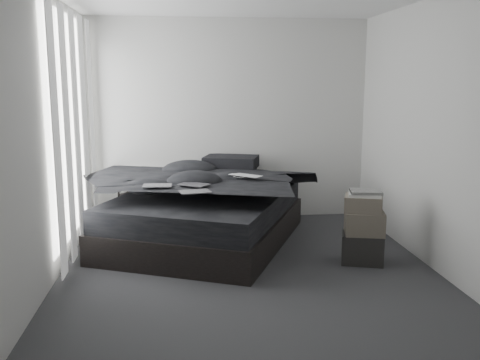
{
  "coord_description": "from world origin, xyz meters",
  "views": [
    {
      "loc": [
        -0.61,
        -4.87,
        1.82
      ],
      "look_at": [
        0.0,
        0.8,
        0.75
      ],
      "focal_mm": 40.0,
      "sensor_mm": 36.0,
      "label": 1
    }
  ],
  "objects": [
    {
      "name": "art_book_white",
      "position": [
        1.17,
        0.14,
        0.7
      ],
      "size": [
        0.37,
        0.33,
        0.03
      ],
      "primitive_type": "cube",
      "rotation": [
        0.0,
        0.0,
        -0.29
      ],
      "color": "silver",
      "rests_on": "box_upper"
    },
    {
      "name": "papers",
      "position": [
        -1.19,
        1.47,
        0.71
      ],
      "size": [
        0.29,
        0.22,
        0.01
      ],
      "primitive_type": "cube",
      "rotation": [
        0.0,
        0.0,
        -0.09
      ],
      "color": "white",
      "rests_on": "side_stand"
    },
    {
      "name": "box_lower",
      "position": [
        1.17,
        0.14,
        0.15
      ],
      "size": [
        0.48,
        0.42,
        0.3
      ],
      "primitive_type": "cube",
      "rotation": [
        0.0,
        0.0,
        -0.29
      ],
      "color": "black",
      "rests_on": "floor"
    },
    {
      "name": "box_mid",
      "position": [
        1.18,
        0.13,
        0.42
      ],
      "size": [
        0.44,
        0.38,
        0.23
      ],
      "primitive_type": "cube",
      "rotation": [
        0.0,
        0.0,
        -0.22
      ],
      "color": "#5B5348",
      "rests_on": "box_lower"
    },
    {
      "name": "floor",
      "position": [
        0.0,
        0.0,
        0.0
      ],
      "size": [
        3.6,
        4.2,
        0.01
      ],
      "primitive_type": "cube",
      "color": "#313134",
      "rests_on": "ground"
    },
    {
      "name": "comic_a",
      "position": [
        -0.88,
        0.56,
        0.84
      ],
      "size": [
        0.3,
        0.2,
        0.01
      ],
      "primitive_type": "cube",
      "rotation": [
        0.0,
        0.0,
        -0.02
      ],
      "color": "black",
      "rests_on": "duvet"
    },
    {
      "name": "laptop",
      "position": [
        0.04,
        0.9,
        0.85
      ],
      "size": [
        0.44,
        0.43,
        0.03
      ],
      "primitive_type": "imported",
      "rotation": [
        0.0,
        0.0,
        -0.72
      ],
      "color": "silver",
      "rests_on": "duvet"
    },
    {
      "name": "side_stand",
      "position": [
        -1.2,
        1.49,
        0.35
      ],
      "size": [
        0.46,
        0.46,
        0.7
      ],
      "primitive_type": "cylinder",
      "rotation": [
        0.0,
        0.0,
        -0.26
      ],
      "color": "black",
      "rests_on": "floor"
    },
    {
      "name": "wall_back",
      "position": [
        0.0,
        2.1,
        1.3
      ],
      "size": [
        3.6,
        0.01,
        2.6
      ],
      "primitive_type": "cube",
      "color": "silver",
      "rests_on": "ground"
    },
    {
      "name": "mattress",
      "position": [
        -0.37,
        1.02,
        0.44
      ],
      "size": [
        2.45,
        2.74,
        0.25
      ],
      "primitive_type": "cube",
      "rotation": [
        0.0,
        0.0,
        -0.41
      ],
      "color": "black",
      "rests_on": "bed"
    },
    {
      "name": "floor_books",
      "position": [
        -1.46,
        1.24,
        0.07
      ],
      "size": [
        0.22,
        0.25,
        0.15
      ],
      "primitive_type": "cube",
      "rotation": [
        0.0,
        0.0,
        -0.41
      ],
      "color": "black",
      "rests_on": "floor"
    },
    {
      "name": "pillow_lower",
      "position": [
        -0.07,
        1.87,
        0.64
      ],
      "size": [
        0.83,
        0.71,
        0.16
      ],
      "primitive_type": "cube",
      "rotation": [
        0.0,
        0.0,
        -0.41
      ],
      "color": "black",
      "rests_on": "mattress"
    },
    {
      "name": "box_upper",
      "position": [
        1.17,
        0.15,
        0.61
      ],
      "size": [
        0.44,
        0.4,
        0.16
      ],
      "primitive_type": "cube",
      "rotation": [
        0.0,
        0.0,
        -0.35
      ],
      "color": "#5B5348",
      "rests_on": "box_mid"
    },
    {
      "name": "wall_front",
      "position": [
        0.0,
        -2.1,
        1.3
      ],
      "size": [
        3.6,
        0.01,
        2.6
      ],
      "primitive_type": "cube",
      "color": "silver",
      "rests_on": "ground"
    },
    {
      "name": "wall_left",
      "position": [
        -1.8,
        0.0,
        1.3
      ],
      "size": [
        0.01,
        4.2,
        2.6
      ],
      "primitive_type": "cube",
      "color": "silver",
      "rests_on": "ground"
    },
    {
      "name": "comic_c",
      "position": [
        -0.5,
        0.22,
        0.85
      ],
      "size": [
        0.33,
        0.25,
        0.01
      ],
      "primitive_type": "cube",
      "rotation": [
        0.0,
        0.0,
        0.2
      ],
      "color": "black",
      "rests_on": "duvet"
    },
    {
      "name": "comic_b",
      "position": [
        -0.5,
        0.58,
        0.84
      ],
      "size": [
        0.35,
        0.33,
        0.01
      ],
      "primitive_type": "cube",
      "rotation": [
        0.0,
        0.0,
        -0.62
      ],
      "color": "black",
      "rests_on": "duvet"
    },
    {
      "name": "curtain_left",
      "position": [
        -1.73,
        0.9,
        1.28
      ],
      "size": [
        0.06,
        2.12,
        2.48
      ],
      "primitive_type": "cube",
      "color": "white",
      "rests_on": "wall_left"
    },
    {
      "name": "duvet",
      "position": [
        -0.4,
        0.97,
        0.7
      ],
      "size": [
        2.36,
        2.5,
        0.27
      ],
      "primitive_type": "imported",
      "rotation": [
        0.0,
        0.0,
        -0.41
      ],
      "color": "black",
      "rests_on": "mattress"
    },
    {
      "name": "art_book_snake",
      "position": [
        1.18,
        0.13,
        0.73
      ],
      "size": [
        0.34,
        0.29,
        0.03
      ],
      "primitive_type": "cube",
      "rotation": [
        0.0,
        0.0,
        -0.19
      ],
      "color": "silver",
      "rests_on": "art_book_white"
    },
    {
      "name": "wall_right",
      "position": [
        1.8,
        0.0,
        1.3
      ],
      "size": [
        0.01,
        4.2,
        2.6
      ],
      "primitive_type": "cube",
      "color": "silver",
      "rests_on": "ground"
    },
    {
      "name": "pillow_upper",
      "position": [
        -0.01,
        1.82,
        0.79
      ],
      "size": [
        0.76,
        0.63,
        0.15
      ],
      "primitive_type": "cube",
      "rotation": [
        0.0,
        0.0,
        -0.3
      ],
      "color": "black",
      "rests_on": "pillow_lower"
    },
    {
      "name": "bed",
      "position": [
        -0.37,
        1.02,
        0.16
      ],
      "size": [
        2.53,
        2.83,
        0.32
      ],
      "primitive_type": "cube",
      "rotation": [
        0.0,
        0.0,
        -0.41
      ],
      "color": "black",
      "rests_on": "floor"
    },
    {
      "name": "window_left",
      "position": [
        -1.78,
        0.9,
        1.35
      ],
      "size": [
        0.02,
        2.0,
        2.3
      ],
      "primitive_type": "cube",
      "color": "white",
      "rests_on": "wall_left"
    }
  ]
}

